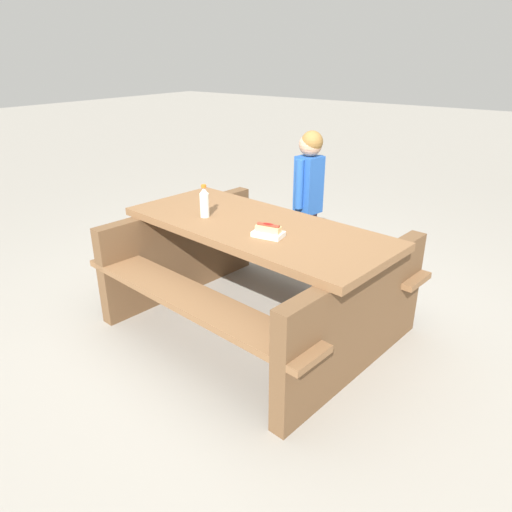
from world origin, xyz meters
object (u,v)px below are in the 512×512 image
Objects in this scene: child_in_coat at (309,185)px; soda_bottle at (204,202)px; picnic_table at (256,267)px; hotdog_tray at (268,231)px.

soda_bottle is at bearing -99.83° from child_in_coat.
picnic_table is at bearing -79.64° from child_in_coat.
child_in_coat is at bearing 80.17° from soda_bottle.
hotdog_tray is (0.55, -0.05, -0.07)m from soda_bottle.
picnic_table is 1.02m from child_in_coat.
soda_bottle is at bearing 174.99° from hotdog_tray.
soda_bottle reaches higher than picnic_table.
soda_bottle is (-0.36, -0.09, 0.41)m from picnic_table.
soda_bottle is 0.55m from hotdog_tray.
child_in_coat reaches higher than soda_bottle.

